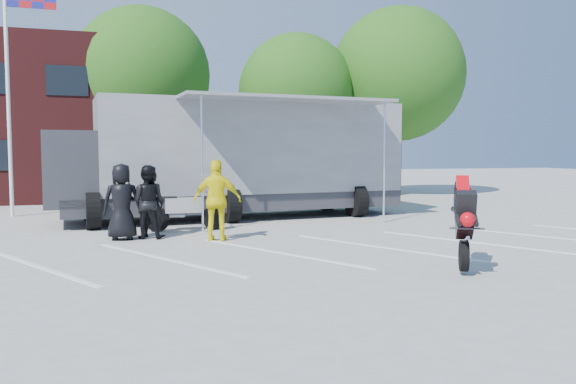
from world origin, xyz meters
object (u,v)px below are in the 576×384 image
tree_right (398,75)px  tree_left (142,76)px  tree_mid (296,92)px  spectator_leather_c (147,202)px  spectator_leather_b (151,204)px  parked_motorcycle (186,231)px  spectator_leather_a (122,202)px  flagpole (16,63)px  transporter_truck (238,218)px  spectator_hivis (217,200)px  stunt_bike_rider (460,268)px

tree_right → tree_left: bearing=172.9°
tree_mid → spectator_leather_c: tree_mid is taller
tree_left → spectator_leather_b: (-0.29, -11.93, -4.72)m
parked_motorcycle → spectator_leather_a: spectator_leather_a is taller
flagpole → transporter_truck: bearing=-20.5°
transporter_truck → tree_mid: bearing=54.8°
tree_left → spectator_hivis: size_ratio=4.39×
spectator_leather_a → spectator_leather_c: size_ratio=1.03×
spectator_leather_a → tree_mid: bearing=-121.0°
spectator_leather_b → spectator_hivis: bearing=156.2°
tree_left → stunt_bike_rider: tree_left is taller
tree_right → parked_motorcycle: tree_right is taller
stunt_bike_rider → spectator_leather_c: bearing=163.4°
flagpole → spectator_leather_a: 8.11m
spectator_leather_c → stunt_bike_rider: bearing=153.4°
flagpole → spectator_leather_b: flagpole is taller
tree_right → spectator_leather_c: (-12.40, -10.64, -4.96)m
flagpole → tree_mid: size_ratio=1.04×
parked_motorcycle → spectator_leather_c: 1.78m
parked_motorcycle → spectator_leather_b: bearing=133.3°
flagpole → transporter_truck: 8.90m
tree_left → tree_mid: (7.00, -1.00, -0.62)m
stunt_bike_rider → spectator_leather_a: size_ratio=0.98×
spectator_leather_a → spectator_leather_c: bearing=-170.5°
parked_motorcycle → spectator_leather_b: (-0.96, -0.88, 0.85)m
tree_mid → spectator_leather_a: tree_mid is taller
parked_motorcycle → spectator_hivis: bearing=-163.8°
spectator_leather_c → spectator_hivis: size_ratio=0.93×
tree_mid → spectator_hivis: size_ratio=3.90×
tree_left → flagpole: bearing=-125.3°
tree_left → spectator_leather_c: bearing=-91.9°
transporter_truck → spectator_leather_b: size_ratio=6.93×
spectator_leather_b → tree_mid: bearing=-111.9°
tree_right → parked_motorcycle: size_ratio=4.08×
spectator_leather_c → spectator_hivis: 1.83m
transporter_truck → spectator_leather_b: bearing=-135.9°
flagpole → stunt_bike_rider: 15.55m
tree_mid → parked_motorcycle: size_ratio=3.44×
tree_left → spectator_leather_b: bearing=-91.4°
spectator_leather_b → spectator_hivis: spectator_hivis is taller
flagpole → parked_motorcycle: flagpole is taller
stunt_bike_rider → spectator_leather_c: spectator_leather_c is taller
tree_mid → spectator_hivis: (-5.80, -12.00, -3.96)m
flagpole → tree_right: 16.88m
tree_mid → tree_right: (5.00, -0.50, 0.93)m
tree_left → tree_mid: bearing=-8.1°
flagpole → tree_left: 7.37m
flagpole → tree_left: size_ratio=0.93×
tree_left → transporter_truck: 10.54m
stunt_bike_rider → spectator_leather_a: (-6.01, 5.24, 0.94)m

